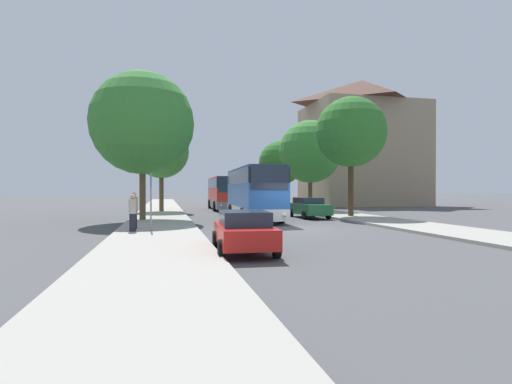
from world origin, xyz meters
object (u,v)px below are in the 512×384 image
tree_left_near (142,123)px  tree_right_far (281,163)px  parked_car_left_curb (244,231)px  parked_car_right_near (309,207)px  bus_middle (224,193)px  pedestrian_waiting_far (133,213)px  parked_car_right_far (257,201)px  bus_stop_sign (151,195)px  pedestrian_waiting_near (134,210)px  tree_right_mid (310,152)px  bus_front (254,193)px  tree_right_near (351,132)px  tree_left_far (161,151)px

tree_left_near → tree_right_far: (14.45, 16.74, -1.28)m
parked_car_left_curb → parked_car_right_near: 16.73m
bus_middle → tree_left_near: bearing=-116.8°
tree_left_near → tree_right_far: bearing=49.2°
pedestrian_waiting_far → bus_middle: bearing=88.0°
parked_car_right_far → bus_stop_sign: bearing=63.9°
tree_right_far → pedestrian_waiting_far: bearing=-120.8°
bus_middle → pedestrian_waiting_far: (-7.50, -21.27, -0.74)m
pedestrian_waiting_near → tree_right_far: size_ratio=0.24×
pedestrian_waiting_near → bus_middle: bearing=102.5°
parked_car_left_curb → tree_right_mid: bearing=67.5°
bus_front → tree_right_far: 18.57m
bus_front → parked_car_right_near: size_ratio=2.24×
tree_right_near → tree_right_far: size_ratio=1.17×
parked_car_right_near → bus_stop_sign: 13.87m
parked_car_left_curb → pedestrian_waiting_near: pedestrian_waiting_near is taller
pedestrian_waiting_near → tree_left_near: bearing=122.3°
bus_middle → parked_car_right_far: (4.36, 3.84, -1.01)m
bus_middle → tree_right_near: tree_right_near is taller
bus_stop_sign → tree_left_far: (0.38, 17.42, 3.74)m
parked_car_right_far → tree_left_far: bearing=33.2°
parked_car_left_curb → tree_right_mid: (11.18, 23.24, 5.01)m
parked_car_right_near → tree_right_near: 6.43m
parked_car_left_curb → tree_right_far: (10.46, 30.73, 4.44)m
pedestrian_waiting_far → tree_right_far: 28.62m
parked_car_right_far → tree_right_near: size_ratio=0.46×
bus_middle → parked_car_right_near: bearing=-69.4°
bus_middle → tree_left_far: (-6.29, -3.78, 3.80)m
pedestrian_waiting_near → tree_left_far: size_ratio=0.23×
pedestrian_waiting_near → pedestrian_waiting_far: (0.02, -1.22, -0.05)m
parked_car_left_curb → tree_left_near: (-3.99, 13.99, 5.72)m
bus_middle → bus_stop_sign: size_ratio=3.74×
tree_right_mid → parked_car_right_far: bearing=112.1°
tree_right_near → tree_right_mid: size_ratio=1.03×
parked_car_right_near → tree_left_far: bearing=-41.2°
tree_right_near → tree_right_far: tree_right_near is taller
tree_right_near → tree_right_mid: tree_right_near is taller
parked_car_right_far → tree_right_near: tree_right_near is taller
parked_car_right_near → tree_right_near: size_ratio=0.52×
pedestrian_waiting_near → parked_car_right_near: bearing=63.9°
pedestrian_waiting_far → tree_right_far: (14.52, 24.31, 4.14)m
tree_left_near → bus_front: bearing=-1.1°
tree_right_far → parked_car_left_curb: bearing=-108.8°
pedestrian_waiting_near → tree_left_near: tree_left_near is taller
bus_stop_sign → tree_right_near: bearing=28.6°
pedestrian_waiting_near → parked_car_left_curb: bearing=-28.8°
pedestrian_waiting_far → tree_right_far: bearing=76.6°
tree_right_near → tree_right_mid: 9.02m
bus_middle → tree_right_far: bearing=25.1°
tree_left_far → parked_car_right_far: bearing=35.6°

